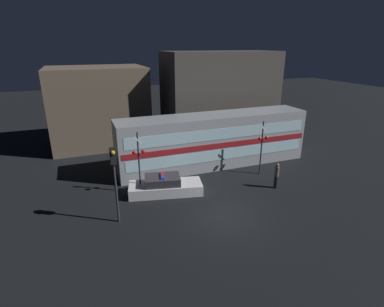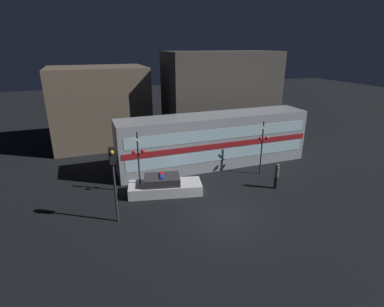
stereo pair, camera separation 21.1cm
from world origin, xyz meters
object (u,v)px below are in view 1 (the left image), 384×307
object	(u,v)px
traffic_light_corner	(114,170)
police_car	(165,186)
pedestrian	(276,175)
crossing_signal_near	(262,143)
train	(214,140)

from	to	relation	value
traffic_light_corner	police_car	bearing A→B (deg)	35.20
pedestrian	traffic_light_corner	distance (m)	11.04
pedestrian	crossing_signal_near	xyz separation A→B (m)	(0.32, 2.44, 1.55)
crossing_signal_near	traffic_light_corner	bearing A→B (deg)	-165.72
pedestrian	crossing_signal_near	bearing A→B (deg)	82.47
police_car	traffic_light_corner	distance (m)	4.94
police_car	traffic_light_corner	world-z (taller)	traffic_light_corner
pedestrian	crossing_signal_near	world-z (taller)	crossing_signal_near
pedestrian	traffic_light_corner	xyz separation A→B (m)	(-10.81, -0.39, 2.23)
pedestrian	police_car	bearing A→B (deg)	164.86
police_car	pedestrian	size ratio (longest dim) A/B	2.78
train	crossing_signal_near	bearing A→B (deg)	-50.39
train	traffic_light_corner	world-z (taller)	traffic_light_corner
train	crossing_signal_near	world-z (taller)	train
traffic_light_corner	train	bearing A→B (deg)	34.48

